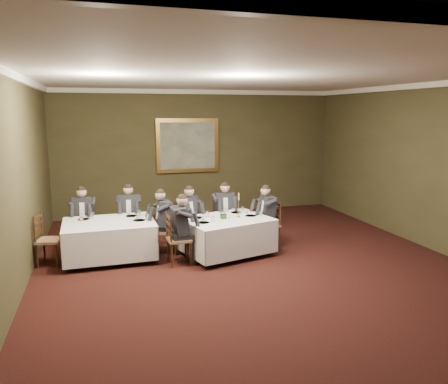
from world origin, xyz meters
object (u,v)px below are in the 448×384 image
diner_main_backleft (187,224)px  table_second (110,237)px  diner_sec_backleft (84,225)px  centerpiece (224,213)px  chair_sec_endright (166,240)px  chair_sec_backright (130,232)px  diner_sec_backright (130,222)px  diner_sec_endright (165,230)px  chair_sec_endleft (50,250)px  diner_main_endleft (179,238)px  chair_main_backleft (187,234)px  diner_main_endright (269,224)px  candlestick (239,208)px  table_main (226,233)px  chair_sec_backleft (85,235)px  painting (188,146)px  chair_main_endright (269,234)px  diner_main_backright (224,219)px  chair_main_backright (224,229)px  chair_main_endleft (178,250)px

diner_main_backleft → table_second: bearing=-13.3°
diner_sec_backleft → centerpiece: bearing=164.4°
chair_sec_endright → chair_sec_backright: bearing=36.0°
table_second → diner_sec_backright: 1.02m
diner_sec_endright → chair_sec_endleft: 2.24m
diner_sec_backleft → diner_main_endleft: bearing=148.0°
diner_main_backleft → chair_sec_endright: 0.64m
diner_main_backleft → diner_sec_backright: 1.31m
chair_main_backleft → diner_main_endright: 1.77m
diner_main_endright → diner_sec_endright: size_ratio=1.00×
chair_sec_endright → centerpiece: centerpiece is taller
candlestick → table_second: bearing=173.1°
chair_sec_endright → table_main: bearing=-109.6°
chair_sec_backleft → chair_sec_endright: same height
diner_main_backleft → candlestick: bearing=120.4°
diner_main_endright → diner_sec_backright: 3.05m
chair_main_backleft → chair_sec_endleft: 2.77m
diner_main_endleft → painting: painting is taller
chair_main_backleft → painting: 3.65m
diner_sec_backleft → chair_sec_backright: (0.95, 0.04, -0.23)m
diner_sec_endright → painting: bearing=-19.5°
chair_main_backleft → chair_sec_endright: 0.60m
chair_sec_endright → centerpiece: bearing=-110.4°
painting → chair_sec_backright: bearing=-125.3°
chair_main_endright → diner_sec_backleft: size_ratio=0.74×
diner_main_endleft → chair_main_endright: 2.16m
candlestick → diner_sec_endright: bearing=166.9°
diner_sec_endright → candlestick: 1.57m
diner_main_backright → diner_main_endleft: (-1.25, -1.23, 0.00)m
diner_sec_backright → chair_sec_endleft: bearing=36.4°
chair_sec_endleft → candlestick: bearing=98.8°
diner_main_endright → diner_sec_endright: (-2.22, 0.13, 0.00)m
diner_main_endright → chair_sec_backleft: 3.96m
table_second → chair_sec_endleft: chair_sec_endleft is taller
chair_sec_endleft → table_main: bearing=97.3°
chair_main_backright → diner_main_endleft: 1.77m
candlestick → chair_main_endleft: bearing=-165.6°
diner_sec_backright → centerpiece: 2.23m
diner_main_endleft → chair_main_endright: (2.07, 0.55, -0.23)m
diner_sec_endright → diner_main_endleft: bearing=-167.3°
table_main → centerpiece: bearing=177.7°
table_second → chair_main_endright: chair_main_endright is taller
centerpiece → painting: painting is taller
diner_main_endleft → diner_main_endright: size_ratio=1.00×
chair_main_endright → chair_sec_endleft: same height
table_main → table_second: same height
chair_main_backleft → diner_main_backright: (0.89, 0.23, 0.23)m
chair_main_backright → diner_main_endleft: (-1.25, -1.24, 0.23)m
diner_main_backleft → candlestick: size_ratio=2.61×
chair_sec_endleft → diner_main_backright: bearing=112.6°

